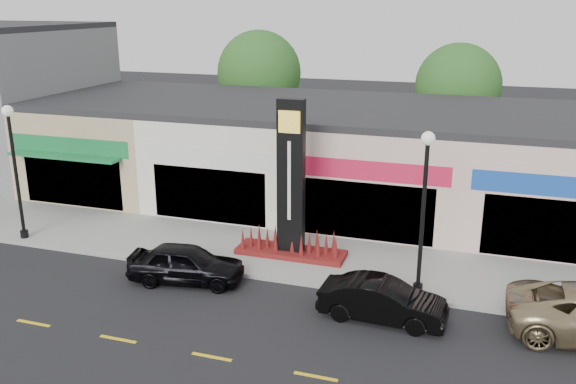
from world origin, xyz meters
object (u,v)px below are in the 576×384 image
object	(u,v)px
car_black_sedan	(186,264)
car_black_conv	(383,301)
pylon_sign	(291,202)
lamp_east_near	(424,198)
lamp_west_near	(14,159)

from	to	relation	value
car_black_sedan	car_black_conv	xyz separation A→B (m)	(6.99, -0.54, -0.04)
car_black_sedan	pylon_sign	bearing A→B (deg)	-51.87
pylon_sign	car_black_conv	bearing A→B (deg)	-41.29
lamp_east_near	car_black_sedan	distance (m)	8.45
lamp_west_near	lamp_east_near	size ratio (longest dim) A/B	1.00
lamp_west_near	car_black_sedan	world-z (taller)	lamp_west_near
lamp_east_near	car_black_conv	distance (m)	3.54
lamp_east_near	pylon_sign	bearing A→B (deg)	161.25
car_black_sedan	lamp_east_near	bearing A→B (deg)	-89.13
lamp_west_near	car_black_conv	distance (m)	15.52
lamp_west_near	pylon_sign	xyz separation A→B (m)	(11.00, 1.70, -1.20)
pylon_sign	car_black_conv	world-z (taller)	pylon_sign
lamp_west_near	lamp_east_near	bearing A→B (deg)	0.00
lamp_east_near	car_black_sedan	size ratio (longest dim) A/B	1.35
lamp_east_near	pylon_sign	size ratio (longest dim) A/B	0.91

